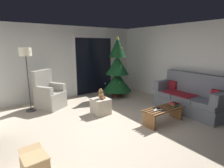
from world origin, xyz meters
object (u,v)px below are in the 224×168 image
(remote_black, at_px, (157,108))
(book_stack, at_px, (174,104))
(remote_graphite, at_px, (162,110))
(floor_lamp, at_px, (26,58))
(remote_silver, at_px, (155,110))
(teddy_bear_chestnut, at_px, (101,94))
(coffee_table, at_px, (164,113))
(christmas_tree, at_px, (117,71))
(armchair, at_px, (49,95))
(ottoman, at_px, (101,106))
(cardboard_box_open_near_shelf, at_px, (35,167))
(cell_phone, at_px, (175,103))
(couch, at_px, (190,98))

(remote_black, distance_m, book_stack, 0.54)
(remote_graphite, height_order, floor_lamp, floor_lamp)
(remote_black, height_order, floor_lamp, floor_lamp)
(remote_silver, relative_size, remote_black, 1.00)
(book_stack, height_order, teddy_bear_chestnut, teddy_bear_chestnut)
(book_stack, xyz_separation_m, teddy_bear_chestnut, (-1.30, 1.38, 0.14))
(coffee_table, bearing_deg, remote_black, 160.29)
(remote_graphite, distance_m, christmas_tree, 2.69)
(remote_silver, distance_m, book_stack, 0.66)
(armchair, bearing_deg, christmas_tree, -4.66)
(coffee_table, bearing_deg, ottoman, 124.71)
(book_stack, bearing_deg, christmas_tree, 88.26)
(remote_silver, height_order, book_stack, book_stack)
(christmas_tree, distance_m, ottoman, 1.91)
(coffee_table, height_order, remote_black, remote_black)
(christmas_tree, relative_size, cardboard_box_open_near_shelf, 4.09)
(ottoman, xyz_separation_m, cardboard_box_open_near_shelf, (-2.04, -1.57, -0.03))
(coffee_table, distance_m, remote_silver, 0.33)
(christmas_tree, bearing_deg, remote_silver, -106.66)
(cell_phone, distance_m, armchair, 3.56)
(cell_phone, bearing_deg, remote_black, -170.40)
(remote_black, distance_m, cardboard_box_open_near_shelf, 2.83)
(armchair, bearing_deg, ottoman, -52.23)
(coffee_table, distance_m, christmas_tree, 2.60)
(book_stack, distance_m, cell_phone, 0.04)
(coffee_table, height_order, remote_graphite, remote_graphite)
(cardboard_box_open_near_shelf, bearing_deg, remote_silver, 4.46)
(remote_silver, relative_size, teddy_bear_chestnut, 0.55)
(armchair, height_order, floor_lamp, floor_lamp)
(christmas_tree, bearing_deg, couch, -72.38)
(book_stack, relative_size, cardboard_box_open_near_shelf, 0.48)
(remote_silver, height_order, ottoman, ottoman)
(armchair, distance_m, cardboard_box_open_near_shelf, 3.06)
(couch, height_order, remote_silver, couch)
(armchair, bearing_deg, remote_graphite, -57.18)
(remote_black, distance_m, cell_phone, 0.55)
(floor_lamp, distance_m, ottoman, 2.41)
(cell_phone, relative_size, armchair, 0.13)
(coffee_table, bearing_deg, remote_graphite, -154.38)
(coffee_table, bearing_deg, floor_lamp, 132.44)
(remote_graphite, xyz_separation_m, christmas_tree, (0.61, 2.56, 0.57))
(remote_graphite, relative_size, ottoman, 0.35)
(coffee_table, relative_size, remote_silver, 7.05)
(remote_graphite, distance_m, teddy_bear_chestnut, 1.64)
(couch, relative_size, remote_black, 12.57)
(coffee_table, distance_m, teddy_bear_chestnut, 1.68)
(remote_black, bearing_deg, floor_lamp, -125.63)
(remote_graphite, xyz_separation_m, book_stack, (0.54, 0.06, 0.02))
(floor_lamp, bearing_deg, remote_silver, -51.23)
(cell_phone, distance_m, teddy_bear_chestnut, 1.91)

